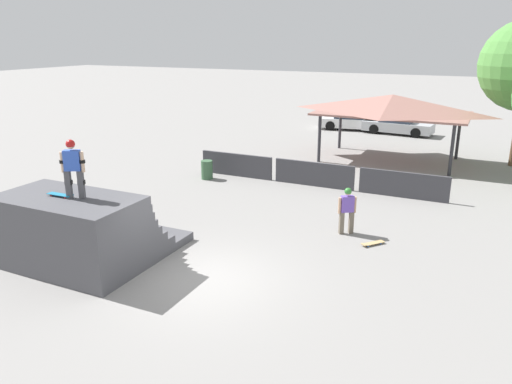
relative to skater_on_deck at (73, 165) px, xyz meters
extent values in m
plane|color=gray|center=(3.34, 0.78, -2.96)|extent=(160.00, 160.00, 0.00)
cube|color=#4C4C51|center=(-0.32, 0.96, -2.84)|extent=(4.00, 4.17, 0.26)
cube|color=#4C4C51|center=(-0.32, 0.47, -2.58)|extent=(4.00, 3.18, 0.26)
cube|color=#4C4C51|center=(-0.32, 0.29, -2.32)|extent=(4.00, 2.82, 0.26)
cube|color=#4C4C51|center=(-0.32, 0.16, -2.07)|extent=(4.00, 2.58, 0.26)
cube|color=#4C4C51|center=(-0.32, 0.08, -1.81)|extent=(4.00, 2.40, 0.26)
cube|color=#4C4C51|center=(-0.32, 0.01, -1.56)|extent=(4.00, 2.28, 0.26)
cube|color=#4C4C51|center=(-0.32, -0.03, -1.30)|extent=(4.00, 2.19, 0.26)
cube|color=#4C4C51|center=(-0.32, -0.05, -1.05)|extent=(4.00, 2.15, 0.26)
cylinder|color=silver|center=(-0.32, 1.00, -0.95)|extent=(3.92, 0.07, 0.07)
cube|color=#4C4C51|center=(0.15, 0.07, -0.53)|extent=(0.19, 0.19, 0.77)
cube|color=black|center=(0.14, 0.10, -0.49)|extent=(0.22, 0.20, 0.11)
cube|color=#4C4C51|center=(-0.15, -0.08, -0.53)|extent=(0.19, 0.19, 0.77)
cube|color=black|center=(-0.16, -0.05, -0.49)|extent=(0.22, 0.20, 0.11)
cube|color=blue|center=(0.00, 0.00, 0.12)|extent=(0.47, 0.37, 0.55)
cylinder|color=beige|center=(0.23, 0.12, 0.08)|extent=(0.14, 0.14, 0.55)
cylinder|color=black|center=(0.23, 0.12, 0.09)|extent=(0.21, 0.21, 0.08)
cylinder|color=beige|center=(-0.23, -0.12, 0.08)|extent=(0.14, 0.14, 0.55)
cylinder|color=black|center=(-0.23, -0.12, 0.09)|extent=(0.21, 0.21, 0.08)
sphere|color=beige|center=(0.00, 0.00, 0.53)|extent=(0.21, 0.21, 0.21)
sphere|color=#B21919|center=(0.00, 0.00, 0.56)|extent=(0.24, 0.24, 0.24)
cylinder|color=red|center=(-0.25, -0.02, -0.89)|extent=(0.05, 0.03, 0.05)
cylinder|color=red|center=(-0.25, -0.16, -0.89)|extent=(0.05, 0.03, 0.05)
cylinder|color=red|center=(-0.74, -0.03, -0.89)|extent=(0.05, 0.03, 0.05)
cylinder|color=red|center=(-0.73, -0.17, -0.89)|extent=(0.05, 0.03, 0.05)
cube|color=teal|center=(-0.49, -0.09, -0.86)|extent=(0.79, 0.22, 0.02)
cube|color=teal|center=(-0.13, -0.08, -0.84)|extent=(0.10, 0.20, 0.02)
cube|color=#6B6051|center=(5.79, 5.56, -2.59)|extent=(0.20, 0.20, 0.75)
cube|color=#6B6051|center=(6.06, 5.75, -2.59)|extent=(0.20, 0.20, 0.75)
cube|color=#6B4CB7|center=(5.93, 5.66, -1.94)|extent=(0.45, 0.40, 0.53)
cylinder|color=tan|center=(5.72, 5.51, -1.99)|extent=(0.14, 0.14, 0.53)
cylinder|color=tan|center=(6.14, 5.80, -1.99)|extent=(0.14, 0.14, 0.53)
sphere|color=tan|center=(5.93, 5.66, -1.54)|extent=(0.21, 0.21, 0.21)
sphere|color=#337F33|center=(5.93, 5.66, -1.52)|extent=(0.23, 0.23, 0.23)
cylinder|color=blue|center=(6.87, 4.86, -2.94)|extent=(0.06, 0.06, 0.05)
cylinder|color=blue|center=(6.76, 4.95, -2.94)|extent=(0.06, 0.06, 0.05)
cylinder|color=blue|center=(7.17, 5.24, -2.94)|extent=(0.06, 0.06, 0.05)
cylinder|color=blue|center=(7.06, 5.32, -2.94)|extent=(0.06, 0.06, 0.05)
cube|color=tan|center=(6.96, 5.09, -2.90)|extent=(0.65, 0.73, 0.02)
cube|color=tan|center=(6.74, 4.81, -2.88)|extent=(0.21, 0.20, 0.02)
cube|color=#3D3D42|center=(-0.62, 10.41, -2.44)|extent=(3.55, 0.12, 1.05)
cube|color=#3D3D42|center=(3.15, 10.41, -2.44)|extent=(3.55, 0.12, 1.05)
cube|color=#3D3D42|center=(6.92, 10.41, -2.44)|extent=(3.55, 0.12, 1.05)
cylinder|color=#2D2D33|center=(1.93, 14.69, -1.76)|extent=(0.16, 0.16, 2.41)
cylinder|color=#2D2D33|center=(8.30, 14.69, -1.76)|extent=(0.16, 0.16, 2.41)
cylinder|color=#2D2D33|center=(1.93, 18.40, -1.76)|extent=(0.16, 0.16, 2.41)
cylinder|color=#2D2D33|center=(8.30, 18.40, -1.76)|extent=(0.16, 0.16, 2.41)
cube|color=#9E6B60|center=(5.11, 16.54, -0.50)|extent=(7.50, 4.36, 0.10)
pyramid|color=#9E6B60|center=(5.11, 16.54, 0.00)|extent=(7.35, 4.28, 0.90)
cylinder|color=#385B3D|center=(-1.60, 9.38, -2.54)|extent=(0.52, 0.52, 0.85)
cube|color=silver|center=(0.88, 24.69, -2.48)|extent=(4.54, 2.41, 0.62)
cube|color=#283342|center=(0.77, 24.67, -1.94)|extent=(2.21, 1.76, 0.46)
cube|color=silver|center=(0.77, 24.67, -1.71)|extent=(2.12, 1.71, 0.04)
cylinder|color=black|center=(2.05, 25.68, -2.64)|extent=(0.66, 0.30, 0.64)
cylinder|color=black|center=(2.31, 24.13, -2.64)|extent=(0.66, 0.30, 0.64)
cylinder|color=black|center=(-0.55, 25.25, -2.64)|extent=(0.66, 0.30, 0.64)
cylinder|color=black|center=(-0.29, 23.69, -2.64)|extent=(0.66, 0.30, 0.64)
cube|color=#A8AAAF|center=(4.17, 24.33, -2.48)|extent=(4.59, 2.04, 0.62)
cube|color=#283342|center=(4.05, 24.34, -1.94)|extent=(2.18, 1.58, 0.46)
cube|color=#A8AAAF|center=(4.05, 24.34, -1.71)|extent=(2.08, 1.54, 0.04)
cylinder|color=black|center=(5.59, 24.98, -2.64)|extent=(0.65, 0.25, 0.64)
cylinder|color=black|center=(5.47, 23.46, -2.64)|extent=(0.65, 0.25, 0.64)
cylinder|color=black|center=(2.88, 25.21, -2.64)|extent=(0.65, 0.25, 0.64)
cylinder|color=black|center=(2.75, 23.69, -2.64)|extent=(0.65, 0.25, 0.64)
camera|label=1|loc=(9.86, -9.40, 3.22)|focal=35.00mm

